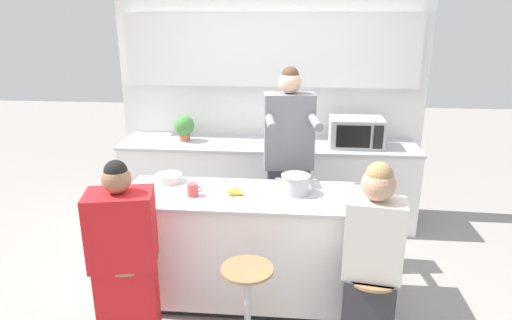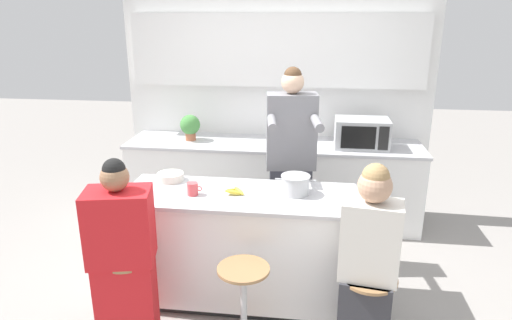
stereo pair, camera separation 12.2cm
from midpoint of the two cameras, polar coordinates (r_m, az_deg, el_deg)
ground_plane at (r=3.87m, az=0.82°, el=-16.88°), size 16.00×16.00×0.00m
wall_back at (r=5.04m, az=3.30°, el=10.40°), size 3.37×0.22×2.70m
back_counter at (r=5.00m, az=2.80°, el=-2.72°), size 3.13×0.69×0.88m
kitchen_island at (r=3.62m, az=0.85°, el=-10.90°), size 2.01×0.66×0.91m
bar_stool_leftmost at (r=3.41m, az=-14.40°, el=-16.22°), size 0.38×0.38×0.63m
bar_stool_center at (r=3.21m, az=-0.39°, el=-18.00°), size 0.38×0.38×0.63m
bar_stool_rightmost at (r=3.21m, az=14.73°, el=-18.63°), size 0.38×0.38×0.63m
person_cooking at (r=4.02m, az=5.21°, el=-1.29°), size 0.49×0.63×1.79m
person_wrapped_blanket at (r=3.22m, az=-15.22°, el=-11.98°), size 0.47×0.37×1.35m
person_seated_near at (r=3.03m, az=14.89°, el=-13.75°), size 0.38×0.31×1.38m
cooking_pot at (r=3.43m, az=5.98°, el=-3.09°), size 0.31×0.22×0.15m
fruit_bowl at (r=3.42m, az=13.95°, el=-4.42°), size 0.23×0.23×0.06m
mixing_bowl_steel at (r=3.74m, az=-9.73°, el=-2.09°), size 0.21×0.21×0.06m
coffee_cup_near at (r=3.42m, az=-6.90°, el=-3.61°), size 0.11×0.08×0.10m
banana_bunch at (r=3.42m, az=-1.66°, el=-3.93°), size 0.17×0.12×0.05m
microwave at (r=4.79m, az=13.79°, el=3.26°), size 0.54×0.36×0.30m
potted_plant at (r=4.96m, az=-7.53°, el=4.26°), size 0.21×0.21×0.28m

